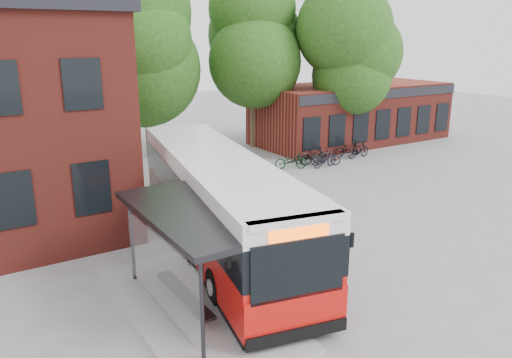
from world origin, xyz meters
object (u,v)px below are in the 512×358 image
bicycle_4 (326,157)px  bicycle_7 (359,150)px  city_bus (218,203)px  bicycle_2 (308,156)px  bicycle_6 (348,148)px  bicycle_1 (314,156)px  bicycle_0 (291,161)px  bicycle_3 (325,159)px  bicycle_5 (330,154)px  bus_shelter (193,260)px

bicycle_4 → bicycle_7: 2.93m
city_bus → bicycle_2: 13.01m
bicycle_6 → bicycle_7: 0.75m
city_bus → bicycle_2: bearing=49.2°
bicycle_2 → bicycle_6: 3.33m
bicycle_1 → bicycle_0: bearing=99.6°
bicycle_0 → bicycle_3: bearing=-87.9°
bicycle_5 → bicycle_2: bearing=72.2°
bicycle_3 → bicycle_4: bearing=-51.0°
bicycle_1 → bicycle_5: 1.23m
bicycle_1 → bicycle_7: (3.38, -0.13, -0.02)m
bicycle_3 → bicycle_7: size_ratio=0.97×
bicycle_2 → bicycle_6: bearing=-65.3°
bicycle_0 → bicycle_4: bicycle_0 is taller
bicycle_3 → bicycle_7: 3.31m
city_bus → bicycle_4: (10.78, 7.00, -1.19)m
city_bus → bicycle_6: city_bus is taller
bicycle_0 → bicycle_1: size_ratio=1.01×
bicycle_2 → bicycle_7: size_ratio=0.94×
bus_shelter → bicycle_0: bus_shelter is taller
bicycle_2 → bicycle_3: (0.24, -1.27, 0.08)m
bicycle_2 → bicycle_7: bicycle_7 is taller
bicycle_4 → bicycle_6: 2.97m
bicycle_4 → bicycle_5: bearing=-34.5°
bus_shelter → bicycle_7: 19.45m
bus_shelter → bicycle_2: bus_shelter is taller
bicycle_0 → bicycle_1: 1.73m
city_bus → bicycle_0: bearing=52.1°
bicycle_3 → bicycle_5: bearing=-56.0°
bus_shelter → city_bus: 4.19m
city_bus → bicycle_7: bearing=39.5°
bicycle_0 → bicycle_4: 2.24m
bicycle_4 → bicycle_6: bicycle_6 is taller
bicycle_1 → bicycle_7: bicycle_1 is taller
bicycle_0 → bicycle_2: size_ratio=1.11×
bicycle_4 → bicycle_7: (2.91, 0.37, 0.05)m
bicycle_3 → bicycle_6: (3.08, 1.41, -0.02)m
city_bus → bicycle_1: size_ratio=7.19×
bicycle_1 → bicycle_3: size_ratio=1.06×
bicycle_6 → bicycle_7: size_ratio=1.06×
bicycle_0 → bicycle_5: size_ratio=1.17×
bicycle_1 → bicycle_6: (3.22, 0.61, -0.06)m
city_bus → bicycle_4: city_bus is taller
bicycle_0 → bicycle_3: 2.01m
bus_shelter → city_bus: bearing=53.0°
bicycle_3 → bicycle_6: bicycle_3 is taller
city_bus → bicycle_5: city_bus is taller
bicycle_7 → city_bus: bearing=113.9°
bicycle_4 → bus_shelter: bearing=148.2°
bicycle_1 → bicycle_4: bicycle_1 is taller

